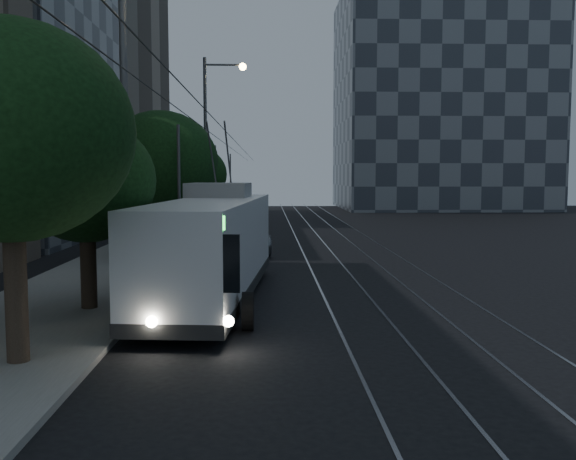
# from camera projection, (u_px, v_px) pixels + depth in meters

# --- Properties ---
(ground) EXTENTS (120.00, 120.00, 0.00)m
(ground) POSITION_uv_depth(u_px,v_px,m) (320.00, 311.00, 18.21)
(ground) COLOR black
(ground) RESTS_ON ground
(sidewalk) EXTENTS (5.00, 90.00, 0.15)m
(sidewalk) POSITION_uv_depth(u_px,v_px,m) (165.00, 239.00, 37.86)
(sidewalk) COLOR gray
(sidewalk) RESTS_ON ground
(tram_rails) EXTENTS (4.52, 90.00, 0.02)m
(tram_rails) POSITION_uv_depth(u_px,v_px,m) (334.00, 239.00, 38.21)
(tram_rails) COLOR gray
(tram_rails) RESTS_ON ground
(overhead_wires) EXTENTS (2.23, 90.00, 6.00)m
(overhead_wires) POSITION_uv_depth(u_px,v_px,m) (208.00, 181.00, 37.65)
(overhead_wires) COLOR black
(overhead_wires) RESTS_ON ground
(building_tan_far) EXTENTS (14.40, 22.40, 34.80)m
(building_tan_far) POSITION_uv_depth(u_px,v_px,m) (72.00, 24.00, 57.87)
(building_tan_far) COLOR gray
(building_tan_far) RESTS_ON ground
(building_distant_right) EXTENTS (22.00, 18.00, 24.00)m
(building_distant_right) POSITION_uv_depth(u_px,v_px,m) (438.00, 102.00, 72.54)
(building_distant_right) COLOR #383E47
(building_distant_right) RESTS_ON ground
(trolleybus) EXTENTS (3.51, 12.04, 5.63)m
(trolleybus) POSITION_uv_depth(u_px,v_px,m) (213.00, 247.00, 19.63)
(trolleybus) COLOR silver
(trolleybus) RESTS_ON ground
(pickup_silver) EXTENTS (3.63, 6.34, 1.67)m
(pickup_silver) POSITION_uv_depth(u_px,v_px,m) (237.00, 236.00, 31.48)
(pickup_silver) COLOR #9B9DA2
(pickup_silver) RESTS_ON ground
(car_white_a) EXTENTS (2.52, 4.04, 1.28)m
(car_white_a) POSITION_uv_depth(u_px,v_px,m) (244.00, 237.00, 32.89)
(car_white_a) COLOR #ADAEB2
(car_white_a) RESTS_ON ground
(car_white_b) EXTENTS (3.26, 4.93, 1.33)m
(car_white_b) POSITION_uv_depth(u_px,v_px,m) (235.00, 225.00, 40.53)
(car_white_b) COLOR silver
(car_white_b) RESTS_ON ground
(car_white_c) EXTENTS (1.85, 4.51, 1.45)m
(car_white_c) POSITION_uv_depth(u_px,v_px,m) (250.00, 217.00, 46.93)
(car_white_c) COLOR silver
(car_white_c) RESTS_ON ground
(car_white_d) EXTENTS (1.89, 4.40, 1.48)m
(car_white_d) POSITION_uv_depth(u_px,v_px,m) (247.00, 216.00, 47.75)
(car_white_d) COLOR silver
(car_white_d) RESTS_ON ground
(tree_0) EXTENTS (4.81, 4.81, 6.87)m
(tree_0) POSITION_uv_depth(u_px,v_px,m) (10.00, 132.00, 12.43)
(tree_0) COLOR black
(tree_0) RESTS_ON ground
(tree_1) EXTENTS (3.82, 3.82, 5.43)m
(tree_1) POSITION_uv_depth(u_px,v_px,m) (86.00, 181.00, 17.67)
(tree_1) COLOR black
(tree_1) RESTS_ON ground
(tree_2) EXTENTS (5.35, 5.35, 6.87)m
(tree_2) POSITION_uv_depth(u_px,v_px,m) (161.00, 162.00, 30.26)
(tree_2) COLOR black
(tree_2) RESTS_ON ground
(tree_3) EXTENTS (4.77, 4.77, 6.87)m
(tree_3) POSITION_uv_depth(u_px,v_px,m) (177.00, 160.00, 37.41)
(tree_3) COLOR black
(tree_3) RESTS_ON ground
(tree_4) EXTENTS (4.37, 4.37, 5.84)m
(tree_4) POSITION_uv_depth(u_px,v_px,m) (196.00, 174.00, 45.37)
(tree_4) COLOR black
(tree_4) RESTS_ON ground
(tree_5) EXTENTS (4.03, 4.03, 5.84)m
(tree_5) POSITION_uv_depth(u_px,v_px,m) (204.00, 173.00, 56.04)
(tree_5) COLOR black
(tree_5) RESTS_ON ground
(streetlamp_near) EXTENTS (2.35, 0.44, 9.65)m
(streetlamp_near) POSITION_uv_depth(u_px,v_px,m) (140.00, 99.00, 16.60)
(streetlamp_near) COLOR #535355
(streetlamp_near) RESTS_ON ground
(streetlamp_far) EXTENTS (2.60, 0.44, 10.85)m
(streetlamp_far) POSITION_uv_depth(u_px,v_px,m) (212.00, 131.00, 38.75)
(streetlamp_far) COLOR #535355
(streetlamp_far) RESTS_ON ground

